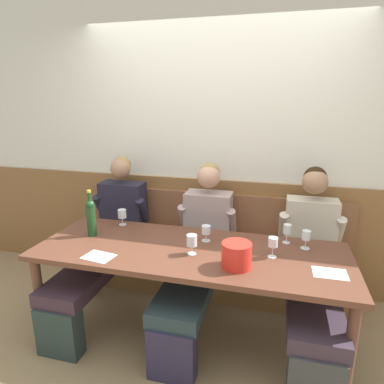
{
  "coord_description": "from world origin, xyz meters",
  "views": [
    {
      "loc": [
        0.59,
        -2.07,
        1.82
      ],
      "look_at": [
        -0.07,
        0.44,
        1.1
      ],
      "focal_mm": 31.48,
      "sensor_mm": 36.0,
      "label": 1
    }
  ],
  "objects_px": {
    "wine_glass_right_end": "(122,215)",
    "wine_glass_center_front": "(206,231)",
    "person_center_left_seat": "(199,247)",
    "ice_bucket": "(237,255)",
    "wall_bench": "(209,263)",
    "wine_glass_near_bucket": "(192,241)",
    "wine_glass_left_end": "(273,243)",
    "wine_glass_mid_right": "(287,230)",
    "wine_bottle_green_tall": "(91,216)",
    "person_right_seat": "(312,261)",
    "dining_table": "(190,259)",
    "person_left_seat": "(107,237)",
    "wine_glass_by_bottle": "(306,236)"
  },
  "relations": [
    {
      "from": "wine_glass_mid_right",
      "to": "wall_bench",
      "type": "bearing_deg",
      "value": 148.94
    },
    {
      "from": "dining_table",
      "to": "wine_bottle_green_tall",
      "type": "xyz_separation_m",
      "value": [
        -0.83,
        0.05,
        0.24
      ]
    },
    {
      "from": "wall_bench",
      "to": "wine_glass_left_end",
      "type": "distance_m",
      "value": 1.07
    },
    {
      "from": "ice_bucket",
      "to": "wine_glass_center_front",
      "type": "bearing_deg",
      "value": 128.18
    },
    {
      "from": "person_left_seat",
      "to": "wine_glass_mid_right",
      "type": "height_order",
      "value": "person_left_seat"
    },
    {
      "from": "wine_glass_center_front",
      "to": "wine_glass_left_end",
      "type": "bearing_deg",
      "value": -16.88
    },
    {
      "from": "wall_bench",
      "to": "wine_glass_left_end",
      "type": "xyz_separation_m",
      "value": [
        0.59,
        -0.69,
        0.58
      ]
    },
    {
      "from": "wall_bench",
      "to": "wine_glass_by_bottle",
      "type": "bearing_deg",
      "value": -30.56
    },
    {
      "from": "wine_bottle_green_tall",
      "to": "wine_glass_near_bucket",
      "type": "relative_size",
      "value": 2.6
    },
    {
      "from": "person_center_left_seat",
      "to": "person_right_seat",
      "type": "distance_m",
      "value": 0.9
    },
    {
      "from": "dining_table",
      "to": "wine_glass_right_end",
      "type": "bearing_deg",
      "value": 154.88
    },
    {
      "from": "wall_bench",
      "to": "wine_glass_center_front",
      "type": "relative_size",
      "value": 20.64
    },
    {
      "from": "dining_table",
      "to": "wine_glass_near_bucket",
      "type": "relative_size",
      "value": 15.72
    },
    {
      "from": "ice_bucket",
      "to": "wine_glass_left_end",
      "type": "relative_size",
      "value": 1.35
    },
    {
      "from": "wine_bottle_green_tall",
      "to": "person_right_seat",
      "type": "bearing_deg",
      "value": 9.25
    },
    {
      "from": "wine_glass_mid_right",
      "to": "wine_bottle_green_tall",
      "type": "bearing_deg",
      "value": -170.69
    },
    {
      "from": "dining_table",
      "to": "ice_bucket",
      "type": "relative_size",
      "value": 11.57
    },
    {
      "from": "person_center_left_seat",
      "to": "wine_glass_right_end",
      "type": "height_order",
      "value": "person_center_left_seat"
    },
    {
      "from": "wall_bench",
      "to": "person_left_seat",
      "type": "xyz_separation_m",
      "value": [
        -0.87,
        -0.38,
        0.33
      ]
    },
    {
      "from": "wall_bench",
      "to": "wine_glass_right_end",
      "type": "distance_m",
      "value": 0.98
    },
    {
      "from": "person_right_seat",
      "to": "wine_glass_mid_right",
      "type": "relative_size",
      "value": 8.69
    },
    {
      "from": "person_center_left_seat",
      "to": "wine_glass_near_bucket",
      "type": "xyz_separation_m",
      "value": [
        0.04,
        -0.42,
        0.24
      ]
    },
    {
      "from": "wine_glass_center_front",
      "to": "wine_glass_mid_right",
      "type": "bearing_deg",
      "value": 11.31
    },
    {
      "from": "wall_bench",
      "to": "wine_glass_right_end",
      "type": "bearing_deg",
      "value": -151.48
    },
    {
      "from": "wine_glass_by_bottle",
      "to": "wine_glass_mid_right",
      "type": "xyz_separation_m",
      "value": [
        -0.13,
        0.07,
        0.01
      ]
    },
    {
      "from": "wine_glass_right_end",
      "to": "wine_glass_center_front",
      "type": "distance_m",
      "value": 0.8
    },
    {
      "from": "person_left_seat",
      "to": "wine_glass_center_front",
      "type": "relative_size",
      "value": 10.36
    },
    {
      "from": "dining_table",
      "to": "wine_glass_mid_right",
      "type": "distance_m",
      "value": 0.77
    },
    {
      "from": "person_center_left_seat",
      "to": "ice_bucket",
      "type": "height_order",
      "value": "person_center_left_seat"
    },
    {
      "from": "wall_bench",
      "to": "wine_glass_near_bucket",
      "type": "relative_size",
      "value": 17.79
    },
    {
      "from": "person_center_left_seat",
      "to": "wine_glass_center_front",
      "type": "height_order",
      "value": "person_center_left_seat"
    },
    {
      "from": "wine_bottle_green_tall",
      "to": "ice_bucket",
      "type": "bearing_deg",
      "value": -10.96
    },
    {
      "from": "ice_bucket",
      "to": "person_right_seat",
      "type": "bearing_deg",
      "value": 44.29
    },
    {
      "from": "person_right_seat",
      "to": "wine_glass_center_front",
      "type": "relative_size",
      "value": 10.33
    },
    {
      "from": "person_center_left_seat",
      "to": "ice_bucket",
      "type": "bearing_deg",
      "value": -54.71
    },
    {
      "from": "dining_table",
      "to": "ice_bucket",
      "type": "xyz_separation_m",
      "value": [
        0.36,
        -0.18,
        0.16
      ]
    },
    {
      "from": "wall_bench",
      "to": "person_right_seat",
      "type": "relative_size",
      "value": 2.0
    },
    {
      "from": "wine_glass_mid_right",
      "to": "wine_glass_right_end",
      "type": "bearing_deg",
      "value": 178.67
    },
    {
      "from": "person_left_seat",
      "to": "person_right_seat",
      "type": "height_order",
      "value": "person_left_seat"
    },
    {
      "from": "person_right_seat",
      "to": "wine_glass_by_bottle",
      "type": "relative_size",
      "value": 9.18
    },
    {
      "from": "dining_table",
      "to": "wine_bottle_green_tall",
      "type": "distance_m",
      "value": 0.86
    },
    {
      "from": "person_left_seat",
      "to": "wine_glass_center_front",
      "type": "distance_m",
      "value": 0.99
    },
    {
      "from": "ice_bucket",
      "to": "wine_glass_by_bottle",
      "type": "bearing_deg",
      "value": 41.95
    },
    {
      "from": "wine_bottle_green_tall",
      "to": "wine_glass_right_end",
      "type": "distance_m",
      "value": 0.32
    },
    {
      "from": "wine_glass_right_end",
      "to": "wine_glass_center_front",
      "type": "bearing_deg",
      "value": -11.04
    },
    {
      "from": "wine_glass_left_end",
      "to": "wine_glass_near_bucket",
      "type": "distance_m",
      "value": 0.56
    },
    {
      "from": "person_center_left_seat",
      "to": "wine_glass_by_bottle",
      "type": "relative_size",
      "value": 9.24
    },
    {
      "from": "wall_bench",
      "to": "wine_bottle_green_tall",
      "type": "height_order",
      "value": "wine_bottle_green_tall"
    },
    {
      "from": "person_left_seat",
      "to": "wine_glass_right_end",
      "type": "bearing_deg",
      "value": -1.34
    },
    {
      "from": "wine_bottle_green_tall",
      "to": "wine_glass_left_end",
      "type": "height_order",
      "value": "wine_bottle_green_tall"
    }
  ]
}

